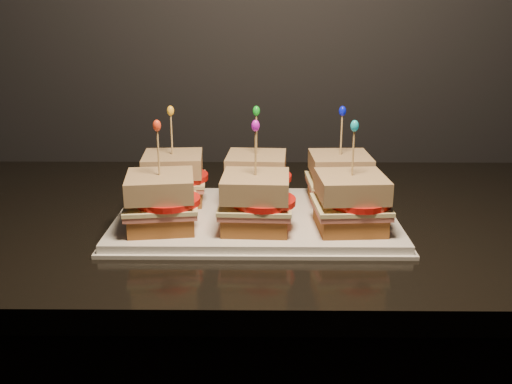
{
  "coord_description": "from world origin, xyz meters",
  "views": [
    {
      "loc": [
        -0.06,
        0.71,
        1.22
      ],
      "look_at": [
        -0.07,
        1.6,
        0.94
      ],
      "focal_mm": 40.0,
      "sensor_mm": 36.0,
      "label": 1
    }
  ],
  "objects": [
    {
      "name": "sandwich_3_pick",
      "position": [
        -0.21,
        1.53,
        1.02
      ],
      "size": [
        0.0,
        0.0,
        0.09
      ],
      "primitive_type": "cylinder",
      "color": "tan",
      "rests_on": "sandwich_3_bread_top"
    },
    {
      "name": "sandwich_5_tomato",
      "position": [
        0.08,
        1.52,
        0.95
      ],
      "size": [
        0.1,
        0.1,
        0.01
      ],
      "primitive_type": "cylinder",
      "color": "red",
      "rests_on": "sandwich_5_cheese"
    },
    {
      "name": "sandwich_3_bread_top",
      "position": [
        -0.21,
        1.53,
        0.97
      ],
      "size": [
        0.11,
        0.11,
        0.03
      ],
      "primitive_type": "cube",
      "rotation": [
        0.0,
        0.0,
        0.13
      ],
      "color": "brown",
      "rests_on": "sandwich_3_tomato"
    },
    {
      "name": "sandwich_2_tomato",
      "position": [
        0.08,
        1.65,
        0.95
      ],
      "size": [
        0.1,
        0.1,
        0.01
      ],
      "primitive_type": "cylinder",
      "color": "red",
      "rests_on": "sandwich_2_cheese"
    },
    {
      "name": "sandwich_3_ham",
      "position": [
        -0.21,
        1.53,
        0.94
      ],
      "size": [
        0.12,
        0.12,
        0.01
      ],
      "primitive_type": "cube",
      "rotation": [
        0.0,
        0.0,
        0.13
      ],
      "color": "#C9655F",
      "rests_on": "sandwich_3_bread_bot"
    },
    {
      "name": "sandwich_4_ham",
      "position": [
        -0.07,
        1.53,
        0.94
      ],
      "size": [
        0.11,
        0.11,
        0.01
      ],
      "primitive_type": "cube",
      "rotation": [
        0.0,
        0.0,
        -0.05
      ],
      "color": "#C9655F",
      "rests_on": "sandwich_4_bread_bot"
    },
    {
      "name": "sandwich_0_pick",
      "position": [
        -0.21,
        1.66,
        1.02
      ],
      "size": [
        0.0,
        0.0,
        0.09
      ],
      "primitive_type": "cylinder",
      "color": "tan",
      "rests_on": "sandwich_0_bread_top"
    },
    {
      "name": "sandwich_5_ham",
      "position": [
        0.07,
        1.53,
        0.94
      ],
      "size": [
        0.11,
        0.11,
        0.01
      ],
      "primitive_type": "cube",
      "rotation": [
        0.0,
        0.0,
        0.07
      ],
      "color": "#C9655F",
      "rests_on": "sandwich_5_bread_bot"
    },
    {
      "name": "sandwich_5_frill",
      "position": [
        0.07,
        1.53,
        1.07
      ],
      "size": [
        0.01,
        0.01,
        0.02
      ],
      "primitive_type": "ellipsoid",
      "color": "#15A9B7",
      "rests_on": "sandwich_5_pick"
    },
    {
      "name": "sandwich_3_cheese",
      "position": [
        -0.21,
        1.53,
        0.94
      ],
      "size": [
        0.12,
        0.12,
        0.01
      ],
      "primitive_type": "cube",
      "rotation": [
        0.0,
        0.0,
        0.13
      ],
      "color": "beige",
      "rests_on": "sandwich_3_ham"
    },
    {
      "name": "sandwich_4_bread_bot",
      "position": [
        -0.07,
        1.53,
        0.92
      ],
      "size": [
        0.1,
        0.1,
        0.03
      ],
      "primitive_type": "cube",
      "rotation": [
        0.0,
        0.0,
        -0.05
      ],
      "color": "brown",
      "rests_on": "platter"
    },
    {
      "name": "sandwich_5_bread_bot",
      "position": [
        0.07,
        1.53,
        0.92
      ],
      "size": [
        0.1,
        0.1,
        0.03
      ],
      "primitive_type": "cube",
      "rotation": [
        0.0,
        0.0,
        0.07
      ],
      "color": "brown",
      "rests_on": "platter"
    },
    {
      "name": "sandwich_1_bread_bot",
      "position": [
        -0.07,
        1.66,
        0.92
      ],
      "size": [
        0.1,
        0.1,
        0.03
      ],
      "primitive_type": "cube",
      "rotation": [
        0.0,
        0.0,
        -0.06
      ],
      "color": "brown",
      "rests_on": "platter"
    },
    {
      "name": "sandwich_1_cheese",
      "position": [
        -0.07,
        1.66,
        0.94
      ],
      "size": [
        0.12,
        0.11,
        0.01
      ],
      "primitive_type": "cube",
      "rotation": [
        0.0,
        0.0,
        -0.06
      ],
      "color": "beige",
      "rests_on": "sandwich_1_ham"
    },
    {
      "name": "sandwich_5_bread_top",
      "position": [
        0.07,
        1.53,
        0.97
      ],
      "size": [
        0.11,
        0.11,
        0.03
      ],
      "primitive_type": "cube",
      "rotation": [
        0.0,
        0.0,
        0.07
      ],
      "color": "brown",
      "rests_on": "sandwich_5_tomato"
    },
    {
      "name": "sandwich_4_cheese",
      "position": [
        -0.07,
        1.53,
        0.94
      ],
      "size": [
        0.11,
        0.11,
        0.01
      ],
      "primitive_type": "cube",
      "rotation": [
        0.0,
        0.0,
        -0.05
      ],
      "color": "beige",
      "rests_on": "sandwich_4_ham"
    },
    {
      "name": "sandwich_2_pick",
      "position": [
        0.07,
        1.66,
        1.02
      ],
      "size": [
        0.0,
        0.0,
        0.09
      ],
      "primitive_type": "cylinder",
      "color": "tan",
      "rests_on": "sandwich_2_bread_top"
    },
    {
      "name": "sandwich_4_pick",
      "position": [
        -0.07,
        1.53,
        1.02
      ],
      "size": [
        0.0,
        0.0,
        0.09
      ],
      "primitive_type": "cylinder",
      "color": "tan",
      "rests_on": "sandwich_4_bread_top"
    },
    {
      "name": "sandwich_2_cheese",
      "position": [
        0.07,
        1.66,
        0.94
      ],
      "size": [
        0.11,
        0.11,
        0.01
      ],
      "primitive_type": "cube",
      "rotation": [
        0.0,
        0.0,
        0.04
      ],
      "color": "beige",
      "rests_on": "sandwich_2_ham"
    },
    {
      "name": "sandwich_4_tomato",
      "position": [
        -0.06,
        1.52,
        0.95
      ],
      "size": [
        0.1,
        0.1,
        0.01
      ],
      "primitive_type": "cylinder",
      "color": "red",
      "rests_on": "sandwich_4_cheese"
    },
    {
      "name": "sandwich_0_bread_top",
      "position": [
        -0.21,
        1.66,
        0.97
      ],
      "size": [
        0.11,
        0.11,
        0.03
      ],
      "primitive_type": "cube",
      "rotation": [
        0.0,
        0.0,
        0.08
      ],
      "color": "brown",
      "rests_on": "sandwich_0_tomato"
    },
    {
      "name": "sandwich_0_cheese",
      "position": [
        -0.21,
        1.66,
        0.94
      ],
      "size": [
        0.12,
        0.11,
        0.01
      ],
      "primitive_type": "cube",
      "rotation": [
        0.0,
        0.0,
        0.08
      ],
      "color": "beige",
      "rests_on": "sandwich_0_ham"
    },
    {
      "name": "sandwich_0_tomato",
      "position": [
        -0.2,
        1.65,
        0.95
      ],
      "size": [
        0.1,
        0.1,
        0.01
      ],
      "primitive_type": "cylinder",
      "color": "red",
      "rests_on": "sandwich_0_cheese"
    },
    {
      "name": "sandwich_1_ham",
      "position": [
        -0.07,
        1.66,
        0.94
      ],
      "size": [
        0.11,
        0.11,
        0.01
      ],
      "primitive_type": "cube",
      "rotation": [
        0.0,
        0.0,
        -0.06
      ],
      "color": "#C9655F",
      "rests_on": "sandwich_1_bread_bot"
    },
    {
      "name": "sandwich_2_frill",
      "position": [
        0.07,
        1.66,
        1.07
      ],
      "size": [
        0.01,
        0.01,
        0.02
      ],
      "primitive_type": "ellipsoid",
      "color": "#0912DF",
      "rests_on": "sandwich_2_pick"
    },
    {
      "name": "sandwich_2_ham",
      "position": [
        0.07,
        1.66,
        0.94
      ],
      "size": [
        0.11,
        0.11,
        0.01
      ],
      "primitive_type": "cube",
      "rotation": [
        0.0,
        0.0,
        0.04
      ],
      "color": "#C9655F",
      "rests_on": "sandwich_2_bread_bot"
    },
    {
      "name": "platter",
      "position": [
        -0.07,
        1.6,
        0.9
      ],
      "size": [
        0.45,
        0.28,
        0.02
      ],
      "primitive_type": "cube",
      "color": "white",
      "rests_on": "granite_slab"
    },
    {
      "name": "sandwich_1_tomato",
      "position": [
        -0.06,
        1.65,
        0.95
      ],
      "size": [
        0.1,
        0.1,
        0.01
      ],
      "primitive_type": "cylinder",
      "color": "red",
      "rests_on": "sandwich_1_cheese"
    },
    {
      "name": "sandwich_3_frill",
      "position": [
        -0.21,
        1.53,
        1.07
      ],
      "size": [
        0.01,
        0.01,
        0.02
      ],
      "primitive_type": "ellipsoid",
      "color": "red",
      "rests_on": "sandwich_3_pick"
    },
    {
      "name": "sandwich_2_bread_bot",
      "position": [
        0.07,
        1.66,
        0.92
      ],
      "size": [
        0.1,
        0.1,
        0.03
      ],
      "primitive_type": "cube",
      "rotation": [
        0.0,
        0.0,
        0.04
      ],
      "color": "brown",
      "rests_on": "platter"
    },
    {
      "name": "sandwich_3_bread_bot",
      "position": [
        -0.21,
        1.53,
        0.92
      ],
      "size": [
        0.11,
        0.11,
        0.03
      ],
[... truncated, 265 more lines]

